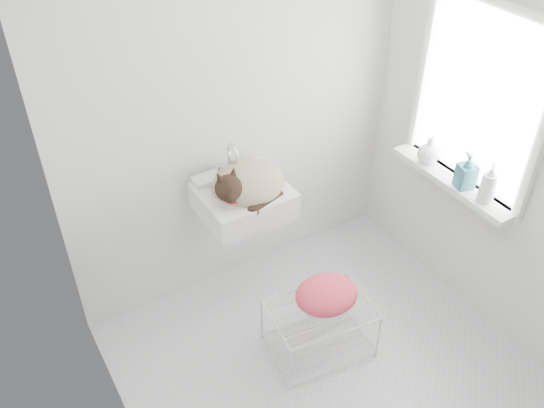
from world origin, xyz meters
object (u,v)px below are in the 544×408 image
wire_rack (319,330)px  bottle_a (484,201)px  sink (243,189)px  cat (246,184)px  bottle_b (463,186)px  bottle_c (427,162)px

wire_rack → bottle_a: (0.96, -0.18, 0.70)m
sink → cat: size_ratio=1.12×
bottle_b → bottle_a: bearing=-90.0°
wire_rack → cat: bearing=102.8°
bottle_a → bottle_c: bearing=90.0°
bottle_a → bottle_b: (0.00, 0.16, 0.00)m
cat → bottle_c: (1.10, -0.31, -0.04)m
cat → bottle_b: cat is taller
sink → bottle_a: bearing=-35.6°
cat → bottle_b: (1.10, -0.61, -0.04)m
sink → bottle_c: (1.11, -0.33, 0.00)m
bottle_b → wire_rack: bearing=179.0°
cat → bottle_a: cat is taller
sink → bottle_a: 1.36m
wire_rack → bottle_b: size_ratio=2.62×
bottle_a → bottle_c: size_ratio=1.19×
cat → bottle_a: 1.34m
sink → bottle_c: sink is taller
sink → cat: 0.05m
wire_rack → bottle_b: 1.19m
wire_rack → bottle_c: bottle_c is taller
sink → wire_rack: sink is taller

